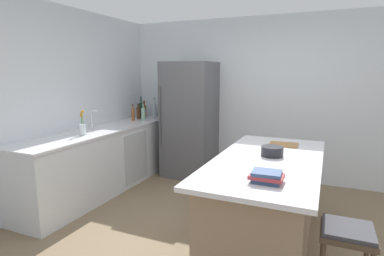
# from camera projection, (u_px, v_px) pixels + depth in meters

# --- Properties ---
(ground_plane) EXTENTS (7.20, 7.20, 0.00)m
(ground_plane) POSITION_uv_depth(u_px,v_px,m) (226.00, 241.00, 3.24)
(ground_plane) COLOR #7A664C
(wall_rear) EXTENTS (6.00, 0.10, 2.60)m
(wall_rear) POSITION_uv_depth(u_px,v_px,m) (270.00, 99.00, 5.04)
(wall_rear) COLOR silver
(wall_rear) RESTS_ON ground_plane
(wall_left) EXTENTS (0.10, 6.00, 2.60)m
(wall_left) POSITION_uv_depth(u_px,v_px,m) (44.00, 106.00, 3.98)
(wall_left) COLOR silver
(wall_left) RESTS_ON ground_plane
(counter_run_left) EXTENTS (0.65, 2.88, 0.92)m
(counter_run_left) POSITION_uv_depth(u_px,v_px,m) (104.00, 160.00, 4.59)
(counter_run_left) COLOR silver
(counter_run_left) RESTS_ON ground_plane
(kitchen_island) EXTENTS (0.98, 2.10, 0.90)m
(kitchen_island) POSITION_uv_depth(u_px,v_px,m) (266.00, 202.00, 3.10)
(kitchen_island) COLOR #8E755B
(kitchen_island) RESTS_ON ground_plane
(refrigerator) EXTENTS (0.79, 0.75, 1.89)m
(refrigerator) POSITION_uv_depth(u_px,v_px,m) (190.00, 120.00, 5.22)
(refrigerator) COLOR #56565B
(refrigerator) RESTS_ON ground_plane
(bar_stool) EXTENTS (0.36, 0.36, 0.65)m
(bar_stool) POSITION_uv_depth(u_px,v_px,m) (347.00, 243.00, 2.23)
(bar_stool) COLOR #473828
(bar_stool) RESTS_ON ground_plane
(sink_faucet) EXTENTS (0.15, 0.05, 0.30)m
(sink_faucet) POSITION_uv_depth(u_px,v_px,m) (92.00, 119.00, 4.37)
(sink_faucet) COLOR silver
(sink_faucet) RESTS_ON counter_run_left
(flower_vase) EXTENTS (0.08, 0.08, 0.33)m
(flower_vase) POSITION_uv_depth(u_px,v_px,m) (83.00, 128.00, 4.04)
(flower_vase) COLOR silver
(flower_vase) RESTS_ON counter_run_left
(soda_bottle) EXTENTS (0.08, 0.08, 0.34)m
(soda_bottle) POSITION_uv_depth(u_px,v_px,m) (154.00, 110.00, 5.66)
(soda_bottle) COLOR silver
(soda_bottle) RESTS_ON counter_run_left
(whiskey_bottle) EXTENTS (0.08, 0.08, 0.30)m
(whiskey_bottle) POSITION_uv_depth(u_px,v_px,m) (144.00, 111.00, 5.63)
(whiskey_bottle) COLOR brown
(whiskey_bottle) RESTS_ON counter_run_left
(wine_bottle) EXTENTS (0.07, 0.07, 0.38)m
(wine_bottle) POSITION_uv_depth(u_px,v_px,m) (141.00, 110.00, 5.53)
(wine_bottle) COLOR #19381E
(wine_bottle) RESTS_ON counter_run_left
(syrup_bottle) EXTENTS (0.06, 0.06, 0.27)m
(syrup_bottle) POSITION_uv_depth(u_px,v_px,m) (138.00, 113.00, 5.46)
(syrup_bottle) COLOR #5B3319
(syrup_bottle) RESTS_ON counter_run_left
(gin_bottle) EXTENTS (0.07, 0.07, 0.30)m
(gin_bottle) POSITION_uv_depth(u_px,v_px,m) (143.00, 114.00, 5.30)
(gin_bottle) COLOR #8CB79E
(gin_bottle) RESTS_ON counter_run_left
(vinegar_bottle) EXTENTS (0.05, 0.05, 0.28)m
(vinegar_bottle) POSITION_uv_depth(u_px,v_px,m) (133.00, 114.00, 5.28)
(vinegar_bottle) COLOR #994C23
(vinegar_bottle) RESTS_ON counter_run_left
(cookbook_stack) EXTENTS (0.25, 0.20, 0.09)m
(cookbook_stack) POSITION_uv_depth(u_px,v_px,m) (267.00, 177.00, 2.37)
(cookbook_stack) COLOR #334770
(cookbook_stack) RESTS_ON kitchen_island
(mixing_bowl) EXTENTS (0.22, 0.22, 0.10)m
(mixing_bowl) POSITION_uv_depth(u_px,v_px,m) (272.00, 151.00, 3.11)
(mixing_bowl) COLOR black
(mixing_bowl) RESTS_ON kitchen_island
(cutting_board) EXTENTS (0.32, 0.24, 0.02)m
(cutting_board) POSITION_uv_depth(u_px,v_px,m) (283.00, 144.00, 3.59)
(cutting_board) COLOR #9E7042
(cutting_board) RESTS_ON kitchen_island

